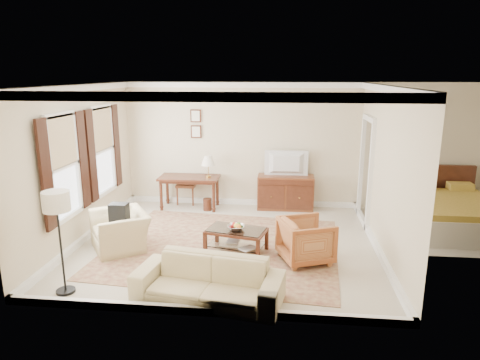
% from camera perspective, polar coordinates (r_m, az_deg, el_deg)
% --- Properties ---
extents(room_shell, '(5.51, 5.01, 2.91)m').
position_cam_1_polar(room_shell, '(7.51, -1.78, 9.30)').
color(room_shell, beige).
rests_on(room_shell, ground).
extents(annex_bedroom, '(3.00, 2.70, 2.90)m').
position_cam_1_polar(annex_bedroom, '(9.64, 26.93, -4.11)').
color(annex_bedroom, beige).
rests_on(annex_bedroom, ground).
extents(window_front, '(0.12, 1.56, 1.80)m').
position_cam_1_polar(window_front, '(7.83, -22.45, 1.61)').
color(window_front, '#CCB284').
rests_on(window_front, room_shell).
extents(window_rear, '(0.12, 1.56, 1.80)m').
position_cam_1_polar(window_rear, '(9.24, -17.81, 3.78)').
color(window_rear, '#CCB284').
rests_on(window_rear, room_shell).
extents(doorway, '(0.10, 1.12, 2.25)m').
position_cam_1_polar(doorway, '(9.30, 16.39, 0.95)').
color(doorway, white).
rests_on(doorway, room_shell).
extents(rug, '(4.38, 3.84, 0.01)m').
position_cam_1_polar(rug, '(7.94, -2.30, -8.84)').
color(rug, maroon).
rests_on(rug, room_shell).
extents(writing_desk, '(1.39, 0.69, 0.76)m').
position_cam_1_polar(writing_desk, '(10.02, -6.76, -0.15)').
color(writing_desk, '#502516').
rests_on(writing_desk, room_shell).
extents(desk_chair, '(0.47, 0.47, 1.05)m').
position_cam_1_polar(desk_chair, '(10.42, -7.15, -0.31)').
color(desk_chair, brown).
rests_on(desk_chair, room_shell).
extents(desk_lamp, '(0.32, 0.32, 0.50)m').
position_cam_1_polar(desk_lamp, '(9.85, -4.26, 1.81)').
color(desk_lamp, silver).
rests_on(desk_lamp, writing_desk).
extents(framed_prints, '(0.25, 0.04, 0.68)m').
position_cam_1_polar(framed_prints, '(10.17, -5.90, 7.49)').
color(framed_prints, '#502516').
rests_on(framed_prints, room_shell).
extents(sideboard, '(1.29, 0.50, 0.79)m').
position_cam_1_polar(sideboard, '(10.01, 6.08, -1.64)').
color(sideboard, brown).
rests_on(sideboard, room_shell).
extents(tv, '(0.95, 0.55, 0.12)m').
position_cam_1_polar(tv, '(9.79, 6.21, 3.24)').
color(tv, black).
rests_on(tv, sideboard).
extents(coffee_table, '(1.14, 0.82, 0.44)m').
position_cam_1_polar(coffee_table, '(7.60, -0.49, -7.26)').
color(coffee_table, '#502516').
rests_on(coffee_table, room_shell).
extents(fruit_bowl, '(0.42, 0.42, 0.10)m').
position_cam_1_polar(fruit_bowl, '(7.52, -0.53, -6.24)').
color(fruit_bowl, silver).
rests_on(fruit_bowl, coffee_table).
extents(book_a, '(0.28, 0.06, 0.38)m').
position_cam_1_polar(book_a, '(7.79, -1.67, -7.98)').
color(book_a, brown).
rests_on(book_a, coffee_table).
extents(book_b, '(0.22, 0.21, 0.38)m').
position_cam_1_polar(book_b, '(7.52, 0.56, -8.84)').
color(book_b, brown).
rests_on(book_b, coffee_table).
extents(striped_armchair, '(0.98, 1.01, 0.82)m').
position_cam_1_polar(striped_armchair, '(7.30, 8.79, -7.69)').
color(striped_armchair, '#994921').
rests_on(striped_armchair, room_shell).
extents(club_armchair, '(1.14, 1.24, 0.91)m').
position_cam_1_polar(club_armchair, '(8.01, -15.71, -5.73)').
color(club_armchair, '#C5B785').
rests_on(club_armchair, room_shell).
extents(backpack, '(0.38, 0.38, 0.40)m').
position_cam_1_polar(backpack, '(7.91, -15.82, -4.12)').
color(backpack, black).
rests_on(backpack, club_armchair).
extents(sofa, '(2.13, 0.93, 0.80)m').
position_cam_1_polar(sofa, '(6.06, -4.28, -12.38)').
color(sofa, '#C5B785').
rests_on(sofa, room_shell).
extents(floor_lamp, '(0.38, 0.38, 1.52)m').
position_cam_1_polar(floor_lamp, '(6.44, -23.24, -3.56)').
color(floor_lamp, black).
rests_on(floor_lamp, room_shell).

